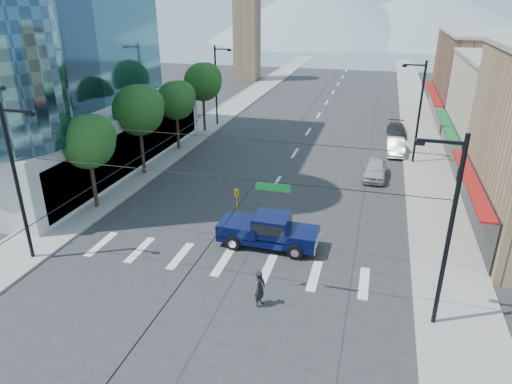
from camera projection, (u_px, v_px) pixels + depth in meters
ground at (217, 277)px, 24.35m from camera, size 160.00×160.00×0.00m
sidewalk_left at (234, 106)px, 62.75m from camera, size 4.00×120.00×0.15m
sidewalk_right at (417, 117)px, 56.90m from camera, size 4.00×120.00×0.15m
shop_far at (495, 80)px, 53.03m from camera, size 12.00×18.00×10.00m
clock_tower at (247, 18)px, 79.23m from camera, size 4.80×4.80×20.40m
mountain_left at (323, 7)px, 156.83m from camera, size 80.00×80.00×22.00m
mountain_right at (428, 13)px, 157.97m from camera, size 90.00×90.00×18.00m
tree_near at (90, 140)px, 30.51m from camera, size 3.65×3.64×6.71m
tree_midnear at (140, 109)px, 36.48m from camera, size 4.09×4.09×7.52m
tree_midfar at (177, 99)px, 42.93m from camera, size 3.65×3.64×6.71m
tree_far at (204, 81)px, 48.91m from camera, size 4.09×4.09×7.52m
signal_rig at (211, 206)px, 21.60m from camera, size 21.80×0.20×9.00m
lamp_pole_nw at (217, 83)px, 51.64m from camera, size 2.00×0.25×9.00m
lamp_pole_ne at (418, 109)px, 39.35m from camera, size 2.00×0.25×9.00m
pickup_truck at (268, 230)px, 27.04m from camera, size 6.05×2.44×2.03m
pedestrian at (260, 288)px, 21.78m from camera, size 0.58×0.77×1.91m
parked_car_near at (375, 169)px, 37.55m from camera, size 1.97×4.58×1.54m
parked_car_mid at (395, 146)px, 43.41m from camera, size 1.73×4.54×1.48m
parked_car_far at (396, 130)px, 48.95m from camera, size 1.99×4.75×1.37m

